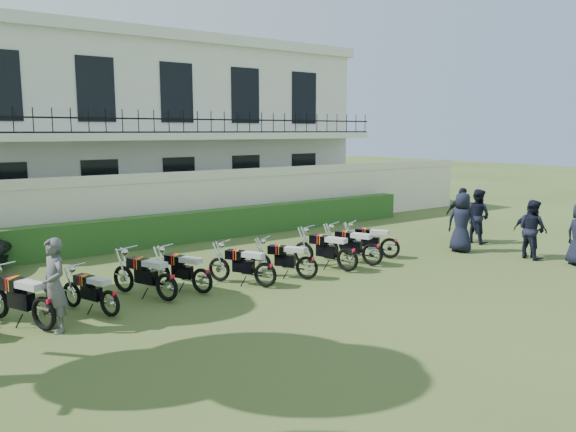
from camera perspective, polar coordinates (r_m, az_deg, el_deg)
name	(u,v)px	position (r m, az deg, el deg)	size (l,w,h in m)	color
ground	(310,294)	(12.97, 2.26, -7.93)	(100.00, 100.00, 0.00)	#354A1D
perimeter_wall	(165,206)	(19.51, -12.43, 1.02)	(30.00, 0.35, 2.30)	beige
hedge	(202,226)	(19.32, -8.69, -0.97)	(18.00, 0.60, 1.00)	#1C4418
building	(104,130)	(24.93, -18.20, 8.27)	(20.40, 9.60, 7.40)	silver
motorcycle_1	(43,305)	(11.41, -23.60, -8.30)	(0.98, 1.91, 1.12)	black
motorcycle_2	(110,297)	(11.81, -17.67, -7.84)	(0.79, 1.62, 0.93)	black
motorcycle_3	(167,280)	(12.51, -12.23, -6.40)	(0.91, 1.85, 1.07)	black
motorcycle_4	(202,275)	(12.95, -8.72, -5.91)	(0.88, 1.72, 1.00)	black
motorcycle_5	(265,269)	(13.33, -2.31, -5.37)	(1.00, 1.67, 1.02)	black
motorcycle_6	(307,262)	(14.04, 1.94, -4.69)	(1.12, 1.55, 1.00)	black
motorcycle_7	(348,254)	(14.85, 6.07, -3.82)	(0.87, 1.91, 1.09)	black
motorcycle_8	(372,249)	(15.57, 8.58, -3.30)	(0.90, 1.88, 1.08)	black
motorcycle_9	(390,243)	(16.58, 10.34, -2.72)	(1.04, 1.63, 1.01)	black
inspector	(54,285)	(11.26, -22.65, -6.51)	(0.64, 0.42, 1.77)	#57575C
officer_1	(532,229)	(17.80, 23.52, -1.24)	(0.84, 0.65, 1.72)	black
officer_2	(530,231)	(17.98, 23.38, -1.36)	(0.93, 0.39, 1.58)	black
officer_3	(462,222)	(17.99, 17.24, -0.62)	(0.90, 0.58, 1.84)	black
officer_4	(477,216)	(19.58, 18.68, -0.01)	(0.88, 0.68, 1.80)	black
officer_5	(462,215)	(19.61, 17.26, 0.10)	(1.07, 0.44, 1.82)	black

